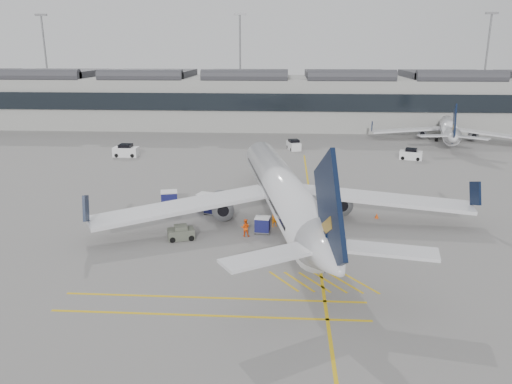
# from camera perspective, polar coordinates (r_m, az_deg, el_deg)

# --- Properties ---
(ground) EXTENTS (220.00, 220.00, 0.00)m
(ground) POSITION_cam_1_polar(r_m,az_deg,el_deg) (46.43, -5.47, -6.03)
(ground) COLOR gray
(ground) RESTS_ON ground
(terminal) EXTENTS (200.00, 20.45, 12.40)m
(terminal) POSITION_cam_1_polar(r_m,az_deg,el_deg) (115.10, 0.07, 10.59)
(terminal) COLOR #9E9E99
(terminal) RESTS_ON ground
(light_masts) EXTENTS (113.00, 0.60, 25.45)m
(light_masts) POSITION_cam_1_polar(r_m,az_deg,el_deg) (128.72, -0.29, 14.92)
(light_masts) COLOR slate
(light_masts) RESTS_ON ground
(apron_markings) EXTENTS (0.25, 60.00, 0.01)m
(apron_markings) POSITION_cam_1_polar(r_m,az_deg,el_deg) (55.33, 6.45, -2.33)
(apron_markings) COLOR gold
(apron_markings) RESTS_ON ground
(airliner_main) EXTENTS (38.15, 42.06, 11.28)m
(airliner_main) POSITION_cam_1_polar(r_m,az_deg,el_deg) (51.16, 3.10, 0.08)
(airliner_main) COLOR silver
(airliner_main) RESTS_ON ground
(airliner_far) EXTENTS (28.44, 31.44, 8.50)m
(airliner_far) POSITION_cam_1_polar(r_m,az_deg,el_deg) (103.77, 21.13, 6.85)
(airliner_far) COLOR silver
(airliner_far) RESTS_ON ground
(belt_loader) EXTENTS (4.97, 2.15, 1.98)m
(belt_loader) POSITION_cam_1_polar(r_m,az_deg,el_deg) (52.90, 5.62, -2.53)
(belt_loader) COLOR silver
(belt_loader) RESTS_ON ground
(baggage_cart_a) EXTENTS (1.80, 1.62, 1.59)m
(baggage_cart_a) POSITION_cam_1_polar(r_m,az_deg,el_deg) (54.44, -5.09, -1.66)
(baggage_cart_a) COLOR gray
(baggage_cart_a) RESTS_ON ground
(baggage_cart_b) EXTENTS (1.65, 1.40, 1.61)m
(baggage_cart_b) POSITION_cam_1_polar(r_m,az_deg,el_deg) (48.80, 0.74, -3.73)
(baggage_cart_b) COLOR gray
(baggage_cart_b) RESTS_ON ground
(baggage_cart_c) EXTENTS (2.17, 1.97, 1.89)m
(baggage_cart_c) POSITION_cam_1_polar(r_m,az_deg,el_deg) (55.87, -5.77, -1.04)
(baggage_cart_c) COLOR gray
(baggage_cart_c) RESTS_ON ground
(baggage_cart_d) EXTENTS (2.27, 2.01, 2.05)m
(baggage_cart_d) POSITION_cam_1_polar(r_m,az_deg,el_deg) (56.75, -9.88, -0.84)
(baggage_cart_d) COLOR gray
(baggage_cart_d) RESTS_ON ground
(ramp_agent_a) EXTENTS (0.86, 0.81, 1.98)m
(ramp_agent_a) POSITION_cam_1_polar(r_m,az_deg,el_deg) (50.51, 2.15, -2.89)
(ramp_agent_a) COLOR orange
(ramp_agent_a) RESTS_ON ground
(ramp_agent_b) EXTENTS (0.87, 0.69, 1.75)m
(ramp_agent_b) POSITION_cam_1_polar(r_m,az_deg,el_deg) (47.96, -1.23, -4.09)
(ramp_agent_b) COLOR #FF540D
(ramp_agent_b) RESTS_ON ground
(pushback_tug) EXTENTS (2.79, 2.18, 1.37)m
(pushback_tug) POSITION_cam_1_polar(r_m,az_deg,el_deg) (47.83, -8.57, -4.67)
(pushback_tug) COLOR #55594C
(pushback_tug) RESTS_ON ground
(safety_cone_nose) EXTENTS (0.38, 0.38, 0.53)m
(safety_cone_nose) POSITION_cam_1_polar(r_m,az_deg,el_deg) (63.18, 4.39, 0.34)
(safety_cone_nose) COLOR #F24C0A
(safety_cone_nose) RESTS_ON ground
(safety_cone_engine) EXTENTS (0.41, 0.41, 0.57)m
(safety_cone_engine) POSITION_cam_1_polar(r_m,az_deg,el_deg) (54.58, 13.64, -2.65)
(safety_cone_engine) COLOR #F24C0A
(safety_cone_engine) RESTS_ON ground
(service_van_left) EXTENTS (4.05, 2.08, 2.07)m
(service_van_left) POSITION_cam_1_polar(r_m,az_deg,el_deg) (85.76, -14.64, 4.56)
(service_van_left) COLOR silver
(service_van_left) RESTS_ON ground
(service_van_mid) EXTENTS (2.67, 3.89, 1.82)m
(service_van_mid) POSITION_cam_1_polar(r_m,az_deg,el_deg) (88.79, 4.33, 5.36)
(service_van_mid) COLOR silver
(service_van_mid) RESTS_ON ground
(service_van_right) EXTENTS (3.87, 2.71, 1.80)m
(service_van_right) POSITION_cam_1_polar(r_m,az_deg,el_deg) (84.54, 17.28, 4.11)
(service_van_right) COLOR silver
(service_van_right) RESTS_ON ground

